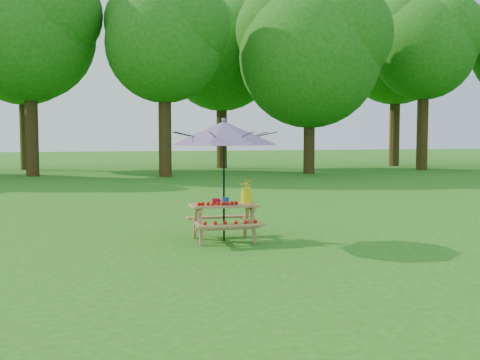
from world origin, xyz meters
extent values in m
cube|color=#A37849|center=(-4.82, 4.23, 0.65)|extent=(1.20, 0.62, 0.04)
cube|color=#A37849|center=(-4.82, 3.68, 0.36)|extent=(1.20, 0.22, 0.04)
cube|color=#A37849|center=(-4.82, 4.78, 0.36)|extent=(1.20, 0.22, 0.04)
cylinder|color=black|center=(-4.82, 4.23, 1.12)|extent=(0.04, 0.04, 2.25)
cone|color=#217CBC|center=(-4.82, 4.23, 1.95)|extent=(2.48, 2.48, 0.42)
sphere|color=#217CBC|center=(-4.82, 4.23, 2.18)|extent=(0.08, 0.08, 0.08)
cube|color=#B60E1D|center=(-4.96, 4.26, 0.72)|extent=(0.14, 0.12, 0.10)
cylinder|color=#13409D|center=(-4.81, 4.15, 0.74)|extent=(0.13, 0.13, 0.13)
cube|color=white|center=(-4.89, 4.44, 0.71)|extent=(0.13, 0.13, 0.07)
cylinder|color=yellow|center=(-4.37, 4.30, 0.77)|extent=(0.21, 0.21, 0.21)
imported|color=yellow|center=(-4.37, 4.30, 0.97)|extent=(0.34, 0.32, 0.31)
camera|label=1|loc=(-7.14, -6.31, 1.95)|focal=45.00mm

